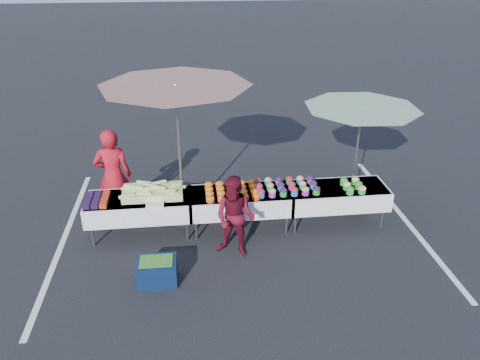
{
  "coord_description": "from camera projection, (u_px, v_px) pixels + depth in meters",
  "views": [
    {
      "loc": [
        -0.85,
        -7.38,
        4.73
      ],
      "look_at": [
        0.0,
        0.0,
        1.0
      ],
      "focal_mm": 35.0,
      "sensor_mm": 36.0,
      "label": 1
    }
  ],
  "objects": [
    {
      "name": "umbrella_right",
      "position": [
        361.0,
        117.0,
        8.47
      ],
      "size": [
        2.66,
        2.66,
        2.15
      ],
      "rotation": [
        0.0,
        0.0,
        0.32
      ],
      "color": "black",
      "rests_on": "ground"
    },
    {
      "name": "table_center",
      "position": [
        240.0,
        200.0,
        8.5
      ],
      "size": [
        1.86,
        0.81,
        0.75
      ],
      "color": "white",
      "rests_on": "ground"
    },
    {
      "name": "stripe_right",
      "position": [
        403.0,
        217.0,
        9.08
      ],
      "size": [
        0.1,
        5.0,
        0.0
      ],
      "primitive_type": "cube",
      "color": "silver",
      "rests_on": "ground"
    },
    {
      "name": "ground",
      "position": [
        240.0,
        228.0,
        8.76
      ],
      "size": [
        80.0,
        80.0,
        0.0
      ],
      "primitive_type": "plane",
      "color": "black"
    },
    {
      "name": "carrot_bowls",
      "position": [
        232.0,
        191.0,
        8.38
      ],
      "size": [
        0.95,
        0.69,
        0.11
      ],
      "color": "red",
      "rests_on": "table_center"
    },
    {
      "name": "customer",
      "position": [
        235.0,
        217.0,
        7.7
      ],
      "size": [
        0.87,
        0.79,
        1.44
      ],
      "primitive_type": "imported",
      "rotation": [
        0.0,
        0.0,
        -0.44
      ],
      "color": "#5A0D1B",
      "rests_on": "ground"
    },
    {
      "name": "bean_baskets",
      "position": [
        353.0,
        185.0,
        8.51
      ],
      "size": [
        0.36,
        0.5,
        0.15
      ],
      "color": "#228B32",
      "rests_on": "table_right"
    },
    {
      "name": "corn_pile",
      "position": [
        153.0,
        191.0,
        8.26
      ],
      "size": [
        1.16,
        0.57,
        0.26
      ],
      "color": "#C5E073",
      "rests_on": "table_left"
    },
    {
      "name": "table_right",
      "position": [
        336.0,
        195.0,
        8.68
      ],
      "size": [
        1.86,
        0.81,
        0.75
      ],
      "color": "white",
      "rests_on": "ground"
    },
    {
      "name": "table_left",
      "position": [
        140.0,
        206.0,
        8.31
      ],
      "size": [
        1.86,
        0.81,
        0.75
      ],
      "color": "white",
      "rests_on": "ground"
    },
    {
      "name": "storage_bin",
      "position": [
        157.0,
        271.0,
        7.26
      ],
      "size": [
        0.62,
        0.45,
        0.4
      ],
      "rotation": [
        0.0,
        0.0,
        -0.01
      ],
      "color": "#0B1C3B",
      "rests_on": "ground"
    },
    {
      "name": "stripe_left",
      "position": [
        64.0,
        238.0,
        8.43
      ],
      "size": [
        0.1,
        5.0,
        0.0
      ],
      "primitive_type": "cube",
      "color": "silver",
      "rests_on": "ground"
    },
    {
      "name": "umbrella_left",
      "position": [
        176.0,
        97.0,
        7.92
      ],
      "size": [
        2.86,
        2.86,
        2.68
      ],
      "rotation": [
        0.0,
        0.0,
        -0.1
      ],
      "color": "black",
      "rests_on": "ground"
    },
    {
      "name": "vendor",
      "position": [
        113.0,
        176.0,
        8.65
      ],
      "size": [
        0.68,
        0.46,
        1.83
      ],
      "primitive_type": "imported",
      "rotation": [
        0.0,
        0.0,
        3.17
      ],
      "color": "#AE1321",
      "rests_on": "ground"
    },
    {
      "name": "plastic_bags",
      "position": [
        155.0,
        204.0,
        7.99
      ],
      "size": [
        0.3,
        0.25,
        0.05
      ],
      "primitive_type": "cube",
      "color": "white",
      "rests_on": "table_left"
    },
    {
      "name": "berry_punnets",
      "position": [
        97.0,
        200.0,
        8.09
      ],
      "size": [
        0.4,
        0.54,
        0.08
      ],
      "color": "black",
      "rests_on": "table_left"
    },
    {
      "name": "potato_cups",
      "position": [
        287.0,
        186.0,
        8.47
      ],
      "size": [
        1.14,
        0.58,
        0.16
      ],
      "color": "#2462A9",
      "rests_on": "table_right"
    }
  ]
}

